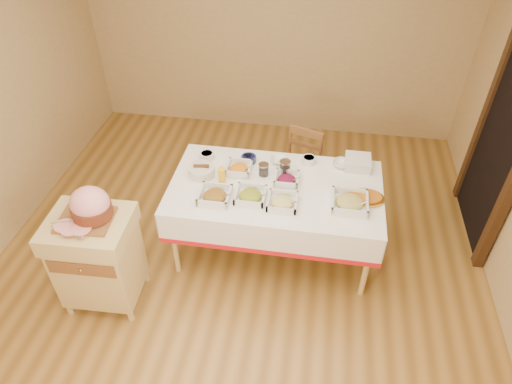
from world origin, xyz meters
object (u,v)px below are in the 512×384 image
ham_on_board (90,207)px  preserve_jar_right (285,168)px  plate_stack (358,162)px  preserve_jar_left (264,170)px  dining_chair (299,170)px  brass_platter (365,197)px  mustard_bottle (222,175)px  bread_basket (202,171)px  dining_table (275,200)px  butcher_cart (98,256)px

ham_on_board → preserve_jar_right: ham_on_board is taller
plate_stack → preserve_jar_left: bearing=-162.9°
dining_chair → brass_platter: bearing=-51.2°
preserve_jar_left → mustard_bottle: bearing=-152.4°
bread_basket → dining_table: bearing=-4.9°
dining_table → bread_basket: bearing=175.1°
bread_basket → brass_platter: 1.42m
dining_table → dining_chair: (0.16, 0.68, -0.16)m
preserve_jar_left → bread_basket: (-0.54, -0.09, -0.01)m
mustard_bottle → butcher_cart: bearing=-138.9°
ham_on_board → preserve_jar_left: 1.48m
dining_table → dining_chair: bearing=76.8°
dining_chair → bread_basket: 1.10m
preserve_jar_right → plate_stack: size_ratio=0.56×
ham_on_board → bread_basket: (0.62, 0.81, -0.20)m
ham_on_board → brass_platter: 2.17m
preserve_jar_left → brass_platter: preserve_jar_left is taller
dining_table → preserve_jar_right: bearing=74.3°
butcher_cart → bread_basket: butcher_cart is taller
ham_on_board → preserve_jar_left: size_ratio=3.61×
brass_platter → dining_chair: bearing=128.8°
dining_table → brass_platter: 0.78m
preserve_jar_left → brass_platter: (0.88, -0.19, -0.03)m
ham_on_board → dining_table: bearing=30.4°
dining_chair → preserve_jar_left: 0.72m
ham_on_board → plate_stack: ham_on_board is taller
butcher_cart → plate_stack: (2.02, 1.18, 0.30)m
ham_on_board → mustard_bottle: size_ratio=2.14×
ham_on_board → bread_basket: 1.04m
dining_chair → ham_on_board: (-1.44, -1.44, 0.57)m
dining_chair → ham_on_board: bearing=-135.1°
ham_on_board → brass_platter: (2.04, 0.70, -0.23)m
butcher_cart → mustard_bottle: (0.87, 0.75, 0.34)m
ham_on_board → preserve_jar_right: (1.34, 0.95, -0.19)m
ham_on_board → bread_basket: size_ratio=1.82×
dining_chair → mustard_bottle: bearing=-130.9°
bread_basket → plate_stack: bearing=13.9°
dining_table → bread_basket: (-0.66, 0.06, 0.20)m
preserve_jar_right → bread_basket: 0.73m
preserve_jar_right → brass_platter: 0.74m
butcher_cart → brass_platter: bearing=19.5°
preserve_jar_left → preserve_jar_right: size_ratio=0.91×
butcher_cart → dining_chair: butcher_cart is taller
dining_table → dining_chair: 0.72m
mustard_bottle → plate_stack: bearing=20.3°
dining_table → preserve_jar_left: size_ratio=15.74×
preserve_jar_right → brass_platter: (0.70, -0.25, -0.04)m
dining_table → preserve_jar_left: bearing=131.4°
dining_chair → plate_stack: size_ratio=3.79×
preserve_jar_left → plate_stack: (0.82, 0.25, -0.00)m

